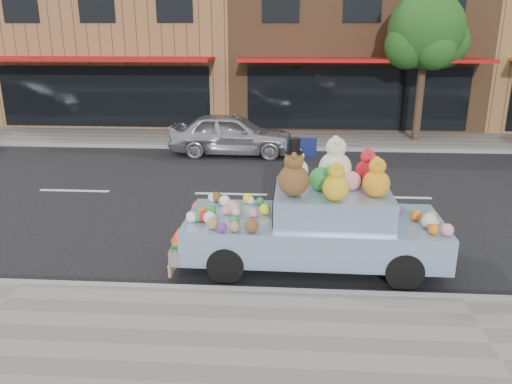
{
  "coord_description": "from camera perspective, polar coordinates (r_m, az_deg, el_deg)",
  "views": [
    {
      "loc": [
        -2.57,
        -11.74,
        3.83
      ],
      "look_at": [
        -3.12,
        -3.68,
        1.25
      ],
      "focal_mm": 35.0,
      "sensor_mm": 36.0,
      "label": 1
    }
  ],
  "objects": [
    {
      "name": "ground",
      "position": [
        12.61,
        15.49,
        -0.62
      ],
      "size": [
        120.0,
        120.0,
        0.0
      ],
      "primitive_type": "plane",
      "color": "black",
      "rests_on": "ground"
    },
    {
      "name": "far_kerb",
      "position": [
        17.35,
        12.39,
        4.78
      ],
      "size": [
        60.0,
        0.12,
        0.13
      ],
      "primitive_type": "cube",
      "color": "gray",
      "rests_on": "ground"
    },
    {
      "name": "storefront_mid",
      "position": [
        23.85,
        10.57,
        17.0
      ],
      "size": [
        10.0,
        9.8,
        7.3
      ],
      "color": "brown",
      "rests_on": "ground"
    },
    {
      "name": "art_car",
      "position": [
        8.52,
        6.8,
        -3.32
      ],
      "size": [
        4.5,
        1.81,
        2.28
      ],
      "rotation": [
        0.0,
        0.0,
        -0.01
      ],
      "color": "black",
      "rests_on": "ground"
    },
    {
      "name": "car_silver",
      "position": [
        16.39,
        -2.8,
        6.64
      ],
      "size": [
        4.05,
        1.71,
        1.37
      ],
      "primitive_type": "imported",
      "rotation": [
        0.0,
        0.0,
        1.55
      ],
      "color": "#ADADB2",
      "rests_on": "ground"
    },
    {
      "name": "far_sidewalk",
      "position": [
        18.8,
        11.76,
        5.79
      ],
      "size": [
        60.0,
        3.0,
        0.12
      ],
      "primitive_type": "cube",
      "color": "gray",
      "rests_on": "ground"
    },
    {
      "name": "storefront_left",
      "position": [
        24.85,
        -14.09,
        16.79
      ],
      "size": [
        10.0,
        9.8,
        7.3
      ],
      "color": "olive",
      "rests_on": "ground"
    },
    {
      "name": "near_sidewalk",
      "position": [
        6.95,
        26.15,
        -17.19
      ],
      "size": [
        60.0,
        3.0,
        0.12
      ],
      "primitive_type": "cube",
      "color": "gray",
      "rests_on": "ground"
    },
    {
      "name": "near_kerb",
      "position": [
        8.14,
        22.3,
        -11.29
      ],
      "size": [
        60.0,
        0.12,
        0.13
      ],
      "primitive_type": "cube",
      "color": "gray",
      "rests_on": "ground"
    },
    {
      "name": "street_tree",
      "position": [
        18.86,
        18.82,
        16.42
      ],
      "size": [
        3.0,
        2.7,
        5.22
      ],
      "color": "#38281C",
      "rests_on": "ground"
    }
  ]
}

